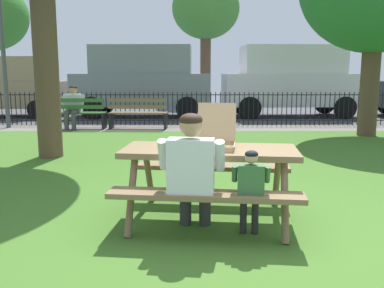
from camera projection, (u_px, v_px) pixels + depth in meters
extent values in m
cube|color=#426F26|center=(227.00, 176.00, 6.46)|extent=(28.00, 12.47, 0.02)
cube|color=slate|center=(210.00, 128.00, 11.92)|extent=(28.00, 1.40, 0.01)
cube|color=#424247|center=(205.00, 114.00, 15.89)|extent=(28.00, 6.65, 0.01)
cube|color=olive|center=(208.00, 151.00, 4.41)|extent=(1.87, 0.95, 0.06)
cube|color=olive|center=(204.00, 195.00, 3.87)|extent=(1.82, 0.47, 0.05)
cube|color=olive|center=(211.00, 167.00, 5.05)|extent=(1.82, 0.47, 0.05)
cylinder|color=olive|center=(130.00, 196.00, 4.14)|extent=(0.12, 0.44, 0.74)
cylinder|color=olive|center=(147.00, 176.00, 4.96)|extent=(0.12, 0.44, 0.74)
cylinder|color=olive|center=(283.00, 201.00, 3.99)|extent=(0.12, 0.44, 0.74)
cylinder|color=olive|center=(275.00, 179.00, 4.81)|extent=(0.12, 0.44, 0.74)
cube|color=tan|center=(214.00, 148.00, 4.36)|extent=(0.46, 0.46, 0.01)
cube|color=silver|center=(214.00, 148.00, 4.36)|extent=(0.42, 0.42, 0.00)
cube|color=tan|center=(212.00, 149.00, 4.16)|extent=(0.40, 0.06, 0.04)
cube|color=tan|center=(215.00, 143.00, 4.55)|extent=(0.40, 0.06, 0.04)
cube|color=tan|center=(195.00, 145.00, 4.38)|extent=(0.06, 0.40, 0.04)
cube|color=tan|center=(233.00, 146.00, 4.33)|extent=(0.06, 0.40, 0.04)
cube|color=tan|center=(215.00, 122.00, 4.53)|extent=(0.41, 0.13, 0.40)
cylinder|color=tan|center=(214.00, 147.00, 4.36)|extent=(0.35, 0.35, 0.01)
cylinder|color=#F8CF60|center=(214.00, 147.00, 4.36)|extent=(0.32, 0.32, 0.00)
cylinder|color=#313131|center=(184.00, 204.00, 4.34)|extent=(0.12, 0.12, 0.44)
cylinder|color=#313131|center=(181.00, 185.00, 4.10)|extent=(0.19, 0.43, 0.15)
cylinder|color=#313131|center=(204.00, 204.00, 4.32)|extent=(0.12, 0.12, 0.44)
cylinder|color=#313131|center=(202.00, 186.00, 4.08)|extent=(0.19, 0.43, 0.15)
cube|color=silver|center=(189.00, 167.00, 3.84)|extent=(0.44, 0.26, 0.52)
cylinder|color=silver|center=(162.00, 154.00, 3.90)|extent=(0.11, 0.22, 0.31)
cylinder|color=silver|center=(218.00, 155.00, 3.85)|extent=(0.11, 0.22, 0.31)
sphere|color=tan|center=(189.00, 125.00, 3.80)|extent=(0.21, 0.21, 0.21)
ellipsoid|color=#311F15|center=(189.00, 120.00, 3.78)|extent=(0.21, 0.20, 0.12)
cylinder|color=#262626|center=(242.00, 211.00, 4.11)|extent=(0.07, 0.07, 0.44)
cylinder|color=#262626|center=(243.00, 191.00, 3.95)|extent=(0.11, 0.24, 0.08)
cylinder|color=#262626|center=(254.00, 212.00, 4.09)|extent=(0.07, 0.07, 0.44)
cylinder|color=#262626|center=(255.00, 191.00, 3.94)|extent=(0.11, 0.24, 0.08)
cube|color=#386638|center=(249.00, 181.00, 3.81)|extent=(0.25, 0.15, 0.29)
cylinder|color=#386638|center=(233.00, 173.00, 3.84)|extent=(0.06, 0.12, 0.17)
cylinder|color=#386638|center=(266.00, 174.00, 3.81)|extent=(0.06, 0.12, 0.17)
sphere|color=tan|center=(250.00, 157.00, 3.78)|extent=(0.12, 0.12, 0.12)
ellipsoid|color=black|center=(250.00, 154.00, 3.77)|extent=(0.12, 0.11, 0.07)
cylinder|color=black|center=(209.00, 95.00, 12.46)|extent=(18.67, 0.03, 0.03)
cylinder|color=black|center=(209.00, 120.00, 12.58)|extent=(18.67, 0.03, 0.03)
cylinder|color=black|center=(0.00, 109.00, 12.50)|extent=(0.02, 0.02, 0.98)
cylinder|color=black|center=(5.00, 109.00, 12.51)|extent=(0.02, 0.02, 0.98)
cylinder|color=black|center=(10.00, 109.00, 12.51)|extent=(0.02, 0.02, 0.98)
cylinder|color=black|center=(14.00, 109.00, 12.51)|extent=(0.02, 0.02, 0.98)
cylinder|color=black|center=(19.00, 109.00, 12.51)|extent=(0.02, 0.02, 0.98)
cylinder|color=black|center=(24.00, 109.00, 12.51)|extent=(0.02, 0.02, 0.98)
cylinder|color=black|center=(29.00, 109.00, 12.51)|extent=(0.02, 0.02, 0.98)
cylinder|color=black|center=(33.00, 109.00, 12.51)|extent=(0.02, 0.02, 0.98)
cylinder|color=black|center=(38.00, 109.00, 12.51)|extent=(0.02, 0.02, 0.98)
cylinder|color=black|center=(43.00, 109.00, 12.51)|extent=(0.02, 0.02, 0.98)
cylinder|color=black|center=(48.00, 109.00, 12.51)|extent=(0.02, 0.02, 0.98)
cylinder|color=black|center=(52.00, 109.00, 12.51)|extent=(0.02, 0.02, 0.98)
cylinder|color=black|center=(57.00, 109.00, 12.51)|extent=(0.02, 0.02, 0.98)
cylinder|color=black|center=(62.00, 109.00, 12.51)|extent=(0.02, 0.02, 0.98)
cylinder|color=black|center=(67.00, 109.00, 12.51)|extent=(0.02, 0.02, 0.98)
cylinder|color=black|center=(71.00, 109.00, 12.51)|extent=(0.02, 0.02, 0.98)
cylinder|color=black|center=(76.00, 109.00, 12.51)|extent=(0.02, 0.02, 0.98)
cylinder|color=black|center=(81.00, 109.00, 12.51)|extent=(0.02, 0.02, 0.98)
cylinder|color=black|center=(86.00, 109.00, 12.51)|extent=(0.02, 0.02, 0.98)
cylinder|color=black|center=(90.00, 109.00, 12.51)|extent=(0.02, 0.02, 0.98)
cylinder|color=black|center=(95.00, 109.00, 12.51)|extent=(0.02, 0.02, 0.98)
cylinder|color=black|center=(100.00, 109.00, 12.52)|extent=(0.02, 0.02, 0.98)
cylinder|color=black|center=(105.00, 109.00, 12.52)|extent=(0.02, 0.02, 0.98)
cylinder|color=black|center=(109.00, 109.00, 12.52)|extent=(0.02, 0.02, 0.98)
cylinder|color=black|center=(114.00, 109.00, 12.52)|extent=(0.02, 0.02, 0.98)
cylinder|color=black|center=(119.00, 109.00, 12.52)|extent=(0.02, 0.02, 0.98)
cylinder|color=black|center=(124.00, 109.00, 12.52)|extent=(0.02, 0.02, 0.98)
cylinder|color=black|center=(128.00, 109.00, 12.52)|extent=(0.02, 0.02, 0.98)
cylinder|color=black|center=(133.00, 109.00, 12.52)|extent=(0.02, 0.02, 0.98)
cylinder|color=black|center=(138.00, 109.00, 12.52)|extent=(0.02, 0.02, 0.98)
cylinder|color=black|center=(143.00, 109.00, 12.52)|extent=(0.02, 0.02, 0.98)
cylinder|color=black|center=(147.00, 109.00, 12.52)|extent=(0.02, 0.02, 0.98)
cylinder|color=black|center=(152.00, 109.00, 12.52)|extent=(0.02, 0.02, 0.98)
cylinder|color=black|center=(157.00, 109.00, 12.52)|extent=(0.02, 0.02, 0.98)
cylinder|color=black|center=(162.00, 109.00, 12.52)|extent=(0.02, 0.02, 0.98)
cylinder|color=black|center=(166.00, 109.00, 12.52)|extent=(0.02, 0.02, 0.98)
cylinder|color=black|center=(171.00, 109.00, 12.52)|extent=(0.02, 0.02, 0.98)
cylinder|color=black|center=(176.00, 109.00, 12.52)|extent=(0.02, 0.02, 0.98)
cylinder|color=black|center=(181.00, 109.00, 12.52)|extent=(0.02, 0.02, 0.98)
cylinder|color=black|center=(185.00, 109.00, 12.52)|extent=(0.02, 0.02, 0.98)
cylinder|color=black|center=(190.00, 109.00, 12.52)|extent=(0.02, 0.02, 0.98)
cylinder|color=black|center=(195.00, 109.00, 12.52)|extent=(0.02, 0.02, 0.98)
cylinder|color=black|center=(200.00, 109.00, 12.53)|extent=(0.02, 0.02, 0.98)
cylinder|color=black|center=(204.00, 109.00, 12.53)|extent=(0.02, 0.02, 0.98)
cylinder|color=black|center=(209.00, 109.00, 12.53)|extent=(0.02, 0.02, 0.98)
cylinder|color=black|center=(214.00, 109.00, 12.53)|extent=(0.02, 0.02, 0.98)
cylinder|color=black|center=(219.00, 109.00, 12.53)|extent=(0.02, 0.02, 0.98)
cylinder|color=black|center=(223.00, 109.00, 12.53)|extent=(0.02, 0.02, 0.98)
cylinder|color=black|center=(228.00, 109.00, 12.53)|extent=(0.02, 0.02, 0.98)
cylinder|color=black|center=(233.00, 109.00, 12.53)|extent=(0.02, 0.02, 0.98)
cylinder|color=black|center=(238.00, 109.00, 12.53)|extent=(0.02, 0.02, 0.98)
cylinder|color=black|center=(242.00, 109.00, 12.53)|extent=(0.02, 0.02, 0.98)
cylinder|color=black|center=(247.00, 109.00, 12.53)|extent=(0.02, 0.02, 0.98)
cylinder|color=black|center=(252.00, 109.00, 12.53)|extent=(0.02, 0.02, 0.98)
cylinder|color=black|center=(257.00, 109.00, 12.53)|extent=(0.02, 0.02, 0.98)
cylinder|color=black|center=(261.00, 109.00, 12.53)|extent=(0.02, 0.02, 0.98)
cylinder|color=black|center=(266.00, 109.00, 12.53)|extent=(0.02, 0.02, 0.98)
cylinder|color=black|center=(271.00, 109.00, 12.53)|extent=(0.02, 0.02, 0.98)
cylinder|color=black|center=(276.00, 109.00, 12.53)|extent=(0.02, 0.02, 0.98)
cylinder|color=black|center=(280.00, 109.00, 12.53)|extent=(0.02, 0.02, 0.98)
cylinder|color=black|center=(285.00, 109.00, 12.53)|extent=(0.02, 0.02, 0.98)
cylinder|color=black|center=(290.00, 109.00, 12.53)|extent=(0.02, 0.02, 0.98)
cylinder|color=black|center=(295.00, 109.00, 12.54)|extent=(0.02, 0.02, 0.98)
cylinder|color=black|center=(299.00, 109.00, 12.54)|extent=(0.02, 0.02, 0.98)
cylinder|color=black|center=(304.00, 109.00, 12.54)|extent=(0.02, 0.02, 0.98)
cylinder|color=black|center=(309.00, 109.00, 12.54)|extent=(0.02, 0.02, 0.98)
cylinder|color=black|center=(314.00, 109.00, 12.54)|extent=(0.02, 0.02, 0.98)
cylinder|color=black|center=(318.00, 109.00, 12.54)|extent=(0.02, 0.02, 0.98)
cylinder|color=black|center=(323.00, 109.00, 12.54)|extent=(0.02, 0.02, 0.98)
cylinder|color=black|center=(328.00, 109.00, 12.54)|extent=(0.02, 0.02, 0.98)
cylinder|color=black|center=(333.00, 109.00, 12.54)|extent=(0.02, 0.02, 0.98)
cylinder|color=black|center=(337.00, 109.00, 12.54)|extent=(0.02, 0.02, 0.98)
cylinder|color=black|center=(342.00, 109.00, 12.54)|extent=(0.02, 0.02, 0.98)
cylinder|color=black|center=(347.00, 109.00, 12.54)|extent=(0.02, 0.02, 0.98)
cylinder|color=black|center=(352.00, 109.00, 12.54)|extent=(0.02, 0.02, 0.98)
cylinder|color=black|center=(356.00, 109.00, 12.54)|extent=(0.02, 0.02, 0.98)
cylinder|color=black|center=(361.00, 109.00, 12.54)|extent=(0.02, 0.02, 0.98)
cylinder|color=black|center=(366.00, 109.00, 12.54)|extent=(0.02, 0.02, 0.98)
cylinder|color=black|center=(370.00, 109.00, 12.54)|extent=(0.02, 0.02, 0.98)
cylinder|color=black|center=(375.00, 109.00, 12.54)|extent=(0.02, 0.02, 0.98)
cylinder|color=black|center=(380.00, 109.00, 12.54)|extent=(0.02, 0.02, 0.98)
cube|color=#325E2A|center=(77.00, 112.00, 11.90)|extent=(1.60, 0.10, 0.04)
cube|color=#325E2A|center=(75.00, 113.00, 11.76)|extent=(1.60, 0.10, 0.04)
cube|color=#325E2A|center=(74.00, 113.00, 11.62)|extent=(1.60, 0.10, 0.04)
cube|color=#325E2A|center=(73.00, 107.00, 11.54)|extent=(1.60, 0.06, 0.11)
cube|color=#325E2A|center=(73.00, 100.00, 11.51)|extent=(1.60, 0.06, 0.11)
cube|color=black|center=(103.00, 121.00, 11.75)|extent=(0.05, 0.44, 0.44)
cube|color=black|center=(48.00, 121.00, 11.75)|extent=(0.05, 0.44, 0.44)
cube|color=brown|center=(138.00, 112.00, 11.91)|extent=(1.60, 0.19, 0.04)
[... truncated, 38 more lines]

